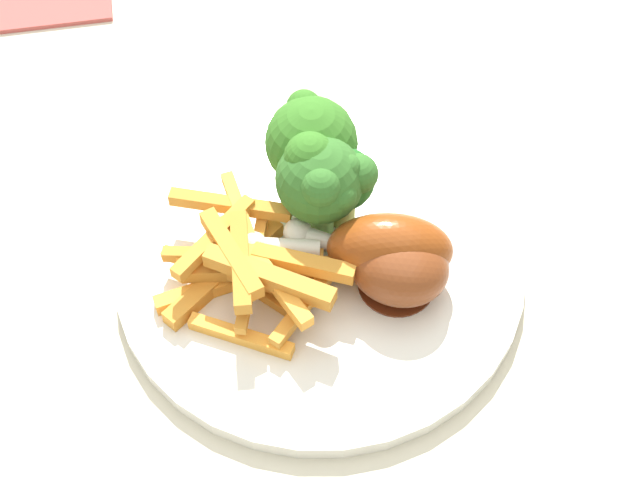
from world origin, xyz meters
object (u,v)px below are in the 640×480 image
Objects in this scene: dinner_plate at (320,263)px; chicken_drumstick_near at (382,250)px; broccoli_floret_middle at (324,181)px; broccoli_floret_front at (311,144)px; broccoli_floret_back at (342,179)px; chicken_drumstick_far at (392,264)px; carrot_fries_pile at (247,266)px; dining_table at (233,374)px.

dinner_plate is 1.96× the size of chicken_drumstick_near.
broccoli_floret_front is at bearing 121.51° from broccoli_floret_middle.
broccoli_floret_back is at bearing 83.44° from dinner_plate.
chicken_drumstick_far is at bearing -6.58° from dinner_plate.
dinner_plate is 0.06m from broccoli_floret_middle.
broccoli_floret_middle is at bearing 151.81° from chicken_drumstick_far.
dinner_plate is 4.29× the size of broccoli_floret_back.
broccoli_floret_middle is 1.25× the size of broccoli_floret_back.
broccoli_floret_middle is at bearing 58.98° from carrot_fries_pile.
chicken_drumstick_far is at bearing -42.33° from broccoli_floret_back.
broccoli_floret_middle is at bearing 53.75° from dining_table.
broccoli_floret_back is (0.06, 0.08, 0.16)m from dining_table.
chicken_drumstick_near is at bearing -43.95° from broccoli_floret_back.
carrot_fries_pile is 1.18× the size of chicken_drumstick_far.
broccoli_floret_middle is at bearing -58.49° from broccoli_floret_front.
dinner_plate is at bearing -78.73° from broccoli_floret_middle.
carrot_fries_pile is (-0.04, -0.03, 0.03)m from dinner_plate.
broccoli_floret_middle is 0.57× the size of chicken_drumstick_near.
broccoli_floret_middle is 0.07m from carrot_fries_pile.
carrot_fries_pile is at bearing -139.38° from dinner_plate.
chicken_drumstick_near is (0.05, -0.02, -0.03)m from broccoli_floret_middle.
dining_table is 16.40× the size of broccoli_floret_back.
dinner_plate is 0.06m from broccoli_floret_back.
carrot_fries_pile reaches higher than dinner_plate.
dinner_plate is 0.06m from chicken_drumstick_far.
chicken_drumstick_near is (0.04, 0.00, 0.03)m from dinner_plate.
broccoli_floret_front is (-0.02, 0.05, 0.06)m from dinner_plate.
carrot_fries_pile is at bearing -162.75° from chicken_drumstick_far.
broccoli_floret_back is 0.46× the size of chicken_drumstick_near.
broccoli_floret_middle is at bearing 101.27° from dinner_plate.
dining_table is 7.74× the size of carrot_fries_pile.
carrot_fries_pile is at bearing -121.82° from broccoli_floret_back.
dining_table is at bearing -143.71° from carrot_fries_pile.
dining_table is 0.18m from chicken_drumstick_far.
dinner_plate is at bearing -67.12° from broccoli_floret_front.
broccoli_floret_back is (0.01, 0.01, -0.01)m from broccoli_floret_middle.
chicken_drumstick_far is (0.05, -0.01, 0.03)m from dinner_plate.
broccoli_floret_middle is 0.07m from chicken_drumstick_far.
broccoli_floret_middle reaches higher than broccoli_floret_back.
broccoli_floret_front is 0.09m from carrot_fries_pile.
dining_table is 0.19m from broccoli_floret_back.
broccoli_floret_middle reaches higher than chicken_drumstick_near.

